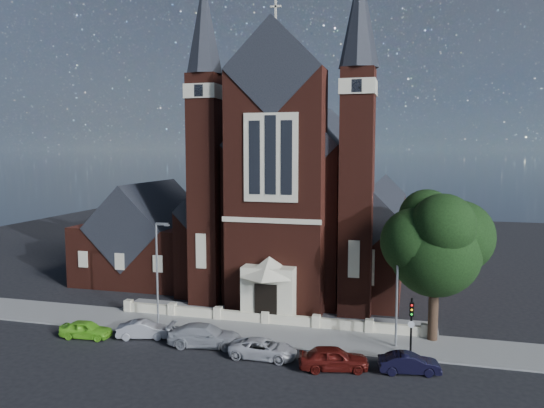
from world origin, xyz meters
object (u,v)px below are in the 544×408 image
(traffic_signal, at_px, (411,320))
(car_white_suv, at_px, (263,349))
(car_lime_van, at_px, (86,329))
(car_silver_b, at_px, (205,335))
(church, at_px, (307,201))
(street_lamp_left, at_px, (158,268))
(car_dark_red, at_px, (333,358))
(car_navy, at_px, (409,363))
(street_tree, at_px, (437,246))
(car_silver_a, at_px, (144,330))
(street_lamp_right, at_px, (398,283))
(parish_hall, at_px, (150,240))

(traffic_signal, height_order, car_white_suv, traffic_signal)
(car_lime_van, xyz_separation_m, car_silver_b, (8.98, 0.74, 0.12))
(car_silver_b, distance_m, car_white_suv, 4.58)
(church, height_order, street_lamp_left, church)
(car_dark_red, bearing_deg, car_navy, -95.22)
(car_dark_red, bearing_deg, car_lime_van, 73.14)
(traffic_signal, xyz_separation_m, car_white_suv, (-9.36, -2.48, -1.96))
(street_lamp_left, distance_m, car_silver_b, 7.06)
(church, bearing_deg, street_lamp_left, -112.66)
(church, relative_size, street_tree, 3.26)
(car_silver_a, bearing_deg, church, -36.25)
(street_lamp_left, relative_size, car_white_suv, 1.81)
(street_lamp_left, xyz_separation_m, traffic_signal, (18.91, -1.57, -2.02))
(church, bearing_deg, car_silver_a, -109.63)
(car_navy, bearing_deg, church, 15.04)
(street_tree, bearing_deg, street_lamp_left, -175.24)
(car_navy, bearing_deg, street_tree, -26.56)
(car_silver_a, height_order, car_dark_red, car_dark_red)
(street_lamp_left, height_order, car_lime_van, street_lamp_left)
(street_lamp_left, distance_m, car_navy, 19.67)
(street_tree, xyz_separation_m, car_navy, (-1.67, -5.76, -6.35))
(traffic_signal, height_order, car_silver_a, traffic_signal)
(street_tree, relative_size, street_lamp_left, 1.32)
(traffic_signal, distance_m, car_white_suv, 9.88)
(street_lamp_left, distance_m, car_white_suv, 11.10)
(street_tree, distance_m, traffic_signal, 5.70)
(church, height_order, street_tree, church)
(traffic_signal, relative_size, car_lime_van, 1.07)
(car_lime_van, bearing_deg, church, -32.92)
(car_silver_b, height_order, car_navy, car_silver_b)
(church, bearing_deg, street_lamp_right, -61.96)
(car_white_suv, xyz_separation_m, car_dark_red, (4.74, -0.69, 0.12))
(parish_hall, bearing_deg, street_lamp_left, -59.98)
(parish_hall, height_order, traffic_signal, parish_hall)
(street_lamp_left, relative_size, car_dark_red, 1.87)
(street_tree, relative_size, traffic_signal, 2.67)
(street_lamp_left, height_order, traffic_signal, street_lamp_left)
(church, height_order, car_dark_red, church)
(street_tree, bearing_deg, car_silver_b, -162.82)
(church, relative_size, street_lamp_right, 4.31)
(parish_hall, bearing_deg, car_silver_a, -63.75)
(car_navy, bearing_deg, car_silver_a, 75.65)
(car_dark_red, bearing_deg, street_lamp_right, -51.95)
(street_tree, relative_size, street_lamp_right, 1.32)
(street_lamp_right, bearing_deg, car_silver_b, -166.67)
(parish_hall, bearing_deg, traffic_signal, -29.98)
(parish_hall, height_order, street_tree, street_tree)
(car_navy, bearing_deg, car_white_suv, 79.62)
(parish_hall, distance_m, car_silver_b, 21.79)
(street_lamp_right, relative_size, car_dark_red, 1.87)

